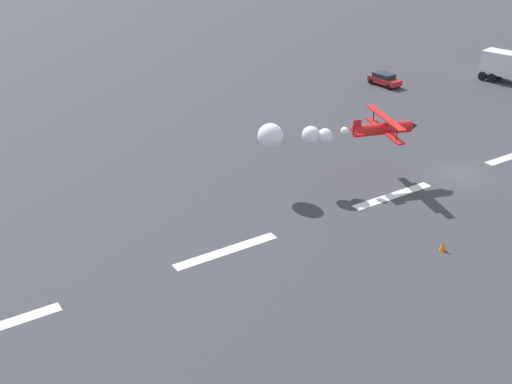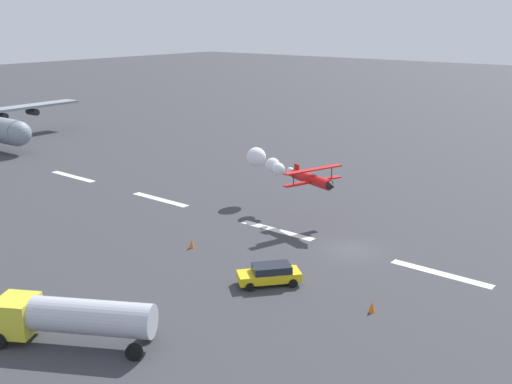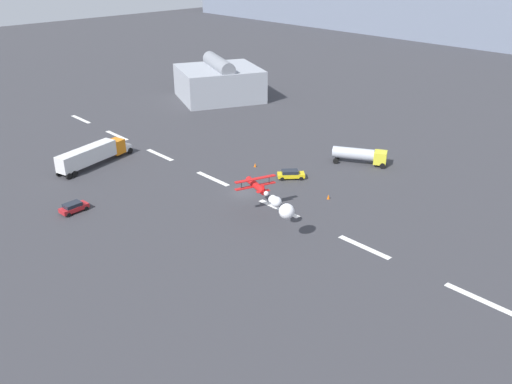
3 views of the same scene
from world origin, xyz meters
TOP-DOWN VIEW (x-y plane):
  - ground_plane at (0.00, 0.00)m, footprint 440.00×440.00m
  - runway_stripe_0 at (-55.01, 0.00)m, footprint 8.00×0.90m
  - runway_stripe_1 at (-39.29, 0.00)m, footprint 8.00×0.90m
  - runway_stripe_2 at (-23.58, 0.00)m, footprint 8.00×0.90m
  - runway_stripe_3 at (-7.86, 0.00)m, footprint 8.00×0.90m
  - runway_stripe_4 at (7.86, 0.00)m, footprint 8.00×0.90m
  - runway_stripe_5 at (23.58, 0.00)m, footprint 8.00×0.90m
  - runway_stripe_6 at (39.29, 0.00)m, footprint 8.00×0.90m
  - stunt_biplane_red at (11.62, -5.16)m, footprint 13.39×7.43m
  - semi_truck_orange at (-27.44, -11.55)m, footprint 6.74×16.03m
  - fuel_tanker_truck at (5.32, 23.76)m, footprint 9.58×7.02m
  - followme_car_yellow at (-12.53, -22.94)m, footprint 2.27×4.28m
  - airport_staff_sedan at (1.26, 9.70)m, footprint 4.32×4.68m
  - hangar_building at (-46.85, 34.51)m, footprint 24.22×25.10m
  - traffic_cone_near at (-6.73, 8.94)m, footprint 0.44×0.44m
  - traffic_cone_far at (10.88, 8.08)m, footprint 0.44×0.44m

SIDE VIEW (x-z plane):
  - ground_plane at x=0.00m, z-range 0.00..0.00m
  - runway_stripe_0 at x=-55.01m, z-range 0.00..0.01m
  - runway_stripe_1 at x=-39.29m, z-range 0.00..0.01m
  - runway_stripe_2 at x=-23.58m, z-range 0.00..0.01m
  - runway_stripe_3 at x=-7.86m, z-range 0.00..0.01m
  - runway_stripe_4 at x=7.86m, z-range 0.00..0.01m
  - runway_stripe_5 at x=23.58m, z-range 0.00..0.01m
  - runway_stripe_6 at x=39.29m, z-range 0.00..0.01m
  - traffic_cone_near at x=-6.73m, z-range 0.00..0.75m
  - traffic_cone_far at x=10.88m, z-range 0.00..0.75m
  - followme_car_yellow at x=-12.53m, z-range 0.05..1.57m
  - airport_staff_sedan at x=1.26m, z-range 0.05..1.57m
  - fuel_tanker_truck at x=5.32m, z-range 0.30..3.20m
  - semi_truck_orange at x=-27.44m, z-range 0.29..3.99m
  - hangar_building at x=-46.85m, z-range -0.99..9.66m
  - stunt_biplane_red at x=11.62m, z-range 3.53..5.60m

